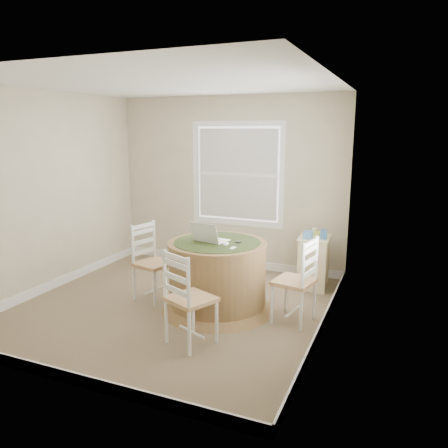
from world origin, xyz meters
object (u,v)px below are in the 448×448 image
at_px(round_table, 217,273).
at_px(laptop, 210,238).
at_px(chair_left, 154,263).
at_px(chair_near, 191,298).
at_px(chair_right, 294,281).
at_px(corner_chest, 313,262).

relative_size(round_table, laptop, 3.21).
xyz_separation_m(chair_left, laptop, (0.76, 0.03, 0.39)).
bearing_deg(round_table, chair_left, -174.29).
xyz_separation_m(chair_near, chair_right, (0.81, 0.89, 0.00)).
xyz_separation_m(chair_near, corner_chest, (0.79, 2.09, -0.12)).
xyz_separation_m(chair_left, chair_right, (1.76, 0.03, 0.00)).
height_order(chair_left, chair_right, same).
height_order(chair_right, laptop, laptop).
relative_size(chair_left, corner_chest, 1.35).
relative_size(chair_near, laptop, 2.29).
xyz_separation_m(chair_left, chair_near, (0.95, -0.86, 0.00)).
bearing_deg(chair_near, chair_right, -108.52).
height_order(round_table, corner_chest, round_table).
distance_m(round_table, chair_right, 0.92).
bearing_deg(chair_left, corner_chest, -41.70).
bearing_deg(chair_near, chair_left, -18.25).
bearing_deg(chair_left, round_table, -75.10).
bearing_deg(chair_left, chair_right, -75.89).
distance_m(chair_left, chair_right, 1.76).
distance_m(chair_near, chair_right, 1.21).
bearing_deg(chair_right, laptop, -78.99).
height_order(laptop, corner_chest, laptop).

